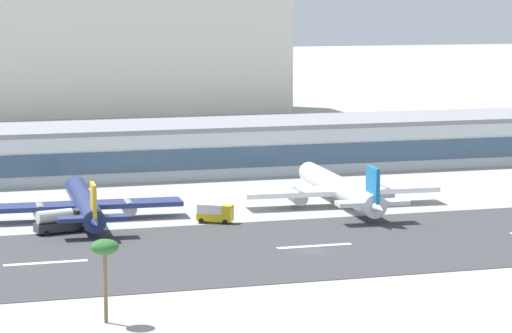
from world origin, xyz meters
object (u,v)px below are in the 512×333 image
at_px(distant_hotel_block, 90,45).
at_px(service_box_truck_1, 215,213).
at_px(airliner_gold_tail_gate_0, 85,204).
at_px(palm_tree_0, 105,250).
at_px(terminal_building, 158,148).
at_px(airliner_blue_tail_gate_1, 342,190).
at_px(service_fuel_truck_0, 61,221).

height_order(distant_hotel_block, service_box_truck_1, distant_hotel_block).
bearing_deg(airliner_gold_tail_gate_0, service_box_truck_1, -109.15).
bearing_deg(distant_hotel_block, palm_tree_0, -98.12).
bearing_deg(palm_tree_0, terminal_building, 75.35).
distance_m(terminal_building, airliner_blue_tail_gate_1, 55.38).
bearing_deg(airliner_gold_tail_gate_0, service_fuel_truck_0, 154.48).
relative_size(terminal_building, service_box_truck_1, 30.23).
xyz_separation_m(terminal_building, service_fuel_truck_0, (-28.48, -60.09, -3.36)).
bearing_deg(distant_hotel_block, service_fuel_truck_0, -99.92).
bearing_deg(palm_tree_0, service_fuel_truck_0, 88.39).
distance_m(airliner_gold_tail_gate_0, service_fuel_truck_0, 11.13).
relative_size(airliner_gold_tail_gate_0, service_fuel_truck_0, 4.76).
distance_m(service_fuel_truck_0, palm_tree_0, 55.22).
xyz_separation_m(airliner_gold_tail_gate_0, palm_tree_0, (-6.83, -64.55, 5.90)).
height_order(airliner_blue_tail_gate_1, palm_tree_0, palm_tree_0).
distance_m(distant_hotel_block, service_fuel_truck_0, 198.17).
height_order(airliner_gold_tail_gate_0, service_fuel_truck_0, airliner_gold_tail_gate_0).
relative_size(terminal_building, palm_tree_0, 19.22).
distance_m(service_fuel_truck_0, service_box_truck_1, 26.16).
relative_size(terminal_building, distant_hotel_block, 1.49).
bearing_deg(service_fuel_truck_0, palm_tree_0, -105.92).
bearing_deg(service_box_truck_1, service_fuel_truck_0, -145.59).
bearing_deg(service_box_truck_1, airliner_gold_tail_gate_0, -170.54).
height_order(service_fuel_truck_0, palm_tree_0, palm_tree_0).
bearing_deg(terminal_building, airliner_blue_tail_gate_1, -64.50).
xyz_separation_m(service_box_truck_1, palm_tree_0, (-27.67, -56.08, 6.92)).
distance_m(terminal_building, service_box_truck_1, 58.95).
bearing_deg(palm_tree_0, distant_hotel_block, 81.88).
xyz_separation_m(distant_hotel_block, palm_tree_0, (-35.50, -248.95, -13.75)).
distance_m(airliner_gold_tail_gate_0, service_box_truck_1, 22.51).
bearing_deg(terminal_building, distant_hotel_block, 87.66).
bearing_deg(airliner_gold_tail_gate_0, palm_tree_0, 176.92).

